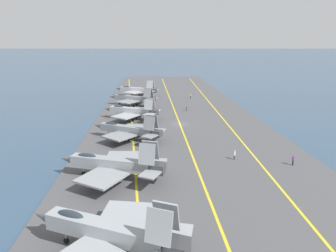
# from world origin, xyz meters

# --- Properties ---
(ground_plane) EXTENTS (2000.00, 2000.00, 0.00)m
(ground_plane) POSITION_xyz_m (0.00, 0.00, 0.00)
(ground_plane) COLOR #334C66
(carrier_deck) EXTENTS (219.74, 44.66, 0.40)m
(carrier_deck) POSITION_xyz_m (0.00, 0.00, 0.20)
(carrier_deck) COLOR #4C4C4F
(carrier_deck) RESTS_ON ground
(deck_stripe_foul_line) EXTENTS (197.64, 7.70, 0.01)m
(deck_stripe_foul_line) POSITION_xyz_m (0.00, -12.28, 0.40)
(deck_stripe_foul_line) COLOR yellow
(deck_stripe_foul_line) RESTS_ON carrier_deck
(deck_stripe_centerline) EXTENTS (197.76, 0.36, 0.01)m
(deck_stripe_centerline) POSITION_xyz_m (0.00, 0.00, 0.40)
(deck_stripe_centerline) COLOR yellow
(deck_stripe_centerline) RESTS_ON carrier_deck
(deck_stripe_edge_line) EXTENTS (197.32, 13.90, 0.01)m
(deck_stripe_edge_line) POSITION_xyz_m (0.00, 12.28, 0.40)
(deck_stripe_edge_line) COLOR yellow
(deck_stripe_edge_line) RESTS_ON carrier_deck
(parked_jet_nearest) EXTENTS (14.11, 17.02, 6.68)m
(parked_jet_nearest) POSITION_xyz_m (-48.72, 12.12, 3.08)
(parked_jet_nearest) COLOR #93999E
(parked_jet_nearest) RESTS_ON carrier_deck
(parked_jet_second) EXTENTS (14.32, 17.30, 6.43)m
(parked_jet_second) POSITION_xyz_m (-31.30, 13.56, 2.86)
(parked_jet_second) COLOR gray
(parked_jet_second) RESTS_ON carrier_deck
(parked_jet_third) EXTENTS (12.94, 16.48, 5.89)m
(parked_jet_third) POSITION_xyz_m (-12.00, 12.50, 2.63)
(parked_jet_third) COLOR gray
(parked_jet_third) RESTS_ON carrier_deck
(parked_jet_fourth) EXTENTS (14.12, 15.97, 6.04)m
(parked_jet_fourth) POSITION_xyz_m (5.53, 12.67, 2.78)
(parked_jet_fourth) COLOR #9EA3A8
(parked_jet_fourth) RESTS_ON carrier_deck
(parked_jet_fifth) EXTENTS (13.65, 16.75, 6.10)m
(parked_jet_fifth) POSITION_xyz_m (23.87, 13.10, 2.91)
(parked_jet_fifth) COLOR gray
(parked_jet_fifth) RESTS_ON carrier_deck
(parked_jet_sixth) EXTENTS (13.38, 17.16, 6.34)m
(parked_jet_sixth) POSITION_xyz_m (41.41, 12.49, 3.07)
(parked_jet_sixth) COLOR #A8AAAF
(parked_jet_sixth) RESTS_ON carrier_deck
(crew_yellow_vest) EXTENTS (0.42, 0.32, 1.84)m
(crew_yellow_vest) POSITION_xyz_m (36.38, -7.85, 1.42)
(crew_yellow_vest) COLOR #232328
(crew_yellow_vest) RESTS_ON carrier_deck
(crew_brown_vest) EXTENTS (0.46, 0.40, 1.74)m
(crew_brown_vest) POSITION_xyz_m (15.06, -3.64, 1.36)
(crew_brown_vest) COLOR #383328
(crew_brown_vest) RESTS_ON carrier_deck
(crew_white_vest) EXTENTS (0.38, 0.26, 1.73)m
(crew_white_vest) POSITION_xyz_m (-24.83, -7.30, 1.35)
(crew_white_vest) COLOR #383328
(crew_white_vest) RESTS_ON carrier_deck
(crew_purple_vest) EXTENTS (0.41, 0.46, 1.82)m
(crew_purple_vest) POSITION_xyz_m (-28.04, -16.60, 1.40)
(crew_purple_vest) COLOR #232328
(crew_purple_vest) RESTS_ON carrier_deck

